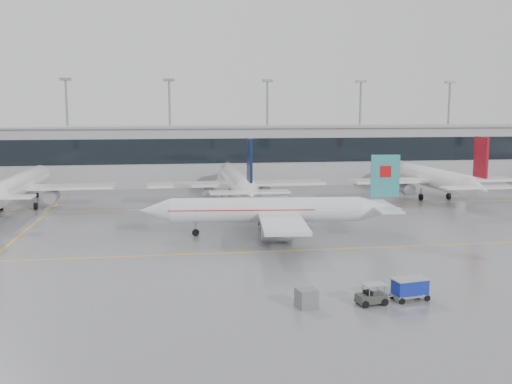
{
  "coord_description": "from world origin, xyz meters",
  "views": [
    {
      "loc": [
        -10.95,
        -61.07,
        15.51
      ],
      "look_at": [
        0.0,
        12.0,
        5.0
      ],
      "focal_mm": 40.0,
      "sensor_mm": 36.0,
      "label": 1
    }
  ],
  "objects": [
    {
      "name": "taxi_line_main",
      "position": [
        0.0,
        0.0,
        0.01
      ],
      "size": [
        120.0,
        0.25,
        0.01
      ],
      "primitive_type": "cube",
      "color": "#F0A610",
      "rests_on": "ground"
    },
    {
      "name": "parked_jet_d",
      "position": [
        35.0,
        33.69,
        3.71
      ],
      "size": [
        29.64,
        36.96,
        11.72
      ],
      "rotation": [
        0.0,
        0.0,
        1.57
      ],
      "color": "white",
      "rests_on": "ground"
    },
    {
      "name": "gse_unit",
      "position": [
        -0.5,
        -18.48,
        0.76
      ],
      "size": [
        1.8,
        1.72,
        1.51
      ],
      "primitive_type": "cube",
      "rotation": [
        0.0,
        0.0,
        0.23
      ],
      "color": "slate",
      "rests_on": "ground"
    },
    {
      "name": "air_canada_jet",
      "position": [
        1.99,
        8.1,
        3.15
      ],
      "size": [
        33.33,
        25.92,
        10.1
      ],
      "rotation": [
        0.0,
        0.0,
        3.04
      ],
      "color": "silver",
      "rests_on": "ground"
    },
    {
      "name": "taxi_line_cross",
      "position": [
        -30.0,
        15.0,
        0.01
      ],
      "size": [
        0.25,
        60.0,
        0.01
      ],
      "primitive_type": "cube",
      "color": "#F0A610",
      "rests_on": "ground"
    },
    {
      "name": "baggage_cart",
      "position": [
        8.4,
        -17.96,
        1.08
      ],
      "size": [
        3.22,
        2.15,
        1.85
      ],
      "rotation": [
        0.0,
        0.0,
        0.17
      ],
      "color": "gray",
      "rests_on": "ground"
    },
    {
      "name": "terminal",
      "position": [
        0.0,
        62.0,
        6.0
      ],
      "size": [
        180.0,
        15.0,
        12.0
      ],
      "primitive_type": "cube",
      "color": "#99999D",
      "rests_on": "ground"
    },
    {
      "name": "baggage_tug",
      "position": [
        4.85,
        -18.57,
        0.6
      ],
      "size": [
        3.6,
        1.84,
        1.71
      ],
      "rotation": [
        0.0,
        0.0,
        0.17
      ],
      "color": "#33362F",
      "rests_on": "ground"
    },
    {
      "name": "parked_jet_c",
      "position": [
        -0.0,
        33.69,
        3.71
      ],
      "size": [
        29.64,
        36.96,
        11.72
      ],
      "rotation": [
        0.0,
        0.0,
        1.57
      ],
      "color": "white",
      "rests_on": "ground"
    },
    {
      "name": "ground",
      "position": [
        0.0,
        0.0,
        0.0
      ],
      "size": [
        320.0,
        320.0,
        0.0
      ],
      "primitive_type": "plane",
      "color": "slate",
      "rests_on": "ground"
    },
    {
      "name": "light_masts",
      "position": [
        0.0,
        68.0,
        13.34
      ],
      "size": [
        156.4,
        1.0,
        22.6
      ],
      "color": "gray",
      "rests_on": "ground"
    },
    {
      "name": "terminal_glass",
      "position": [
        0.0,
        54.45,
        7.5
      ],
      "size": [
        180.0,
        0.2,
        5.0
      ],
      "primitive_type": "cube",
      "color": "black",
      "rests_on": "ground"
    },
    {
      "name": "taxi_line_north",
      "position": [
        0.0,
        30.0,
        0.01
      ],
      "size": [
        120.0,
        0.25,
        0.01
      ],
      "primitive_type": "cube",
      "color": "#F0A610",
      "rests_on": "ground"
    },
    {
      "name": "parked_jet_b",
      "position": [
        -35.0,
        33.69,
        3.71
      ],
      "size": [
        29.64,
        36.96,
        11.72
      ],
      "rotation": [
        0.0,
        0.0,
        1.57
      ],
      "color": "white",
      "rests_on": "ground"
    },
    {
      "name": "terminal_roof",
      "position": [
        0.0,
        62.0,
        12.2
      ],
      "size": [
        182.0,
        16.0,
        0.4
      ],
      "primitive_type": "cube",
      "color": "gray",
      "rests_on": "ground"
    }
  ]
}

